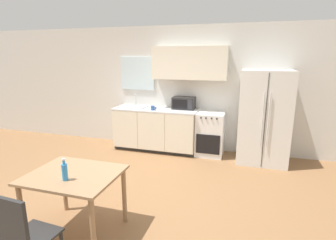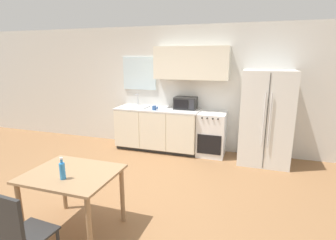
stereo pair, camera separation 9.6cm
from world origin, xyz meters
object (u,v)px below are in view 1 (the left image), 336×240
(refrigerator, at_px, (264,117))
(dining_chair_near, at_px, (22,234))
(microwave, at_px, (184,103))
(drink_bottle, at_px, (65,171))
(dining_table, at_px, (74,183))
(coffee_mug, at_px, (153,108))
(oven_range, at_px, (210,134))

(refrigerator, relative_size, dining_chair_near, 1.94)
(refrigerator, relative_size, microwave, 3.79)
(refrigerator, xyz_separation_m, drink_bottle, (-2.16, -3.11, -0.05))
(refrigerator, bearing_deg, dining_table, -126.45)
(microwave, distance_m, coffee_mug, 0.68)
(refrigerator, xyz_separation_m, coffee_mug, (-2.23, -0.14, 0.08))
(microwave, height_order, dining_chair_near, microwave)
(coffee_mug, height_order, dining_table, coffee_mug)
(refrigerator, distance_m, coffee_mug, 2.24)
(refrigerator, height_order, dining_table, refrigerator)
(oven_range, height_order, coffee_mug, coffee_mug)
(oven_range, bearing_deg, coffee_mug, -169.81)
(microwave, relative_size, coffee_mug, 3.85)
(microwave, relative_size, dining_chair_near, 0.51)
(oven_range, distance_m, dining_table, 3.24)
(oven_range, height_order, refrigerator, refrigerator)
(dining_table, height_order, dining_chair_near, dining_chair_near)
(refrigerator, height_order, dining_chair_near, refrigerator)
(coffee_mug, bearing_deg, drink_bottle, -88.55)
(oven_range, xyz_separation_m, microwave, (-0.61, 0.11, 0.61))
(oven_range, height_order, dining_chair_near, dining_chair_near)
(refrigerator, bearing_deg, microwave, 173.56)
(microwave, relative_size, drink_bottle, 1.94)
(drink_bottle, bearing_deg, dining_chair_near, -89.73)
(dining_chair_near, xyz_separation_m, drink_bottle, (-0.00, 0.62, 0.32))
(dining_table, xyz_separation_m, dining_chair_near, (0.02, -0.79, -0.10))
(refrigerator, relative_size, dining_table, 1.79)
(oven_range, bearing_deg, drink_bottle, -109.43)
(oven_range, height_order, drink_bottle, drink_bottle)
(microwave, xyz_separation_m, dining_chair_near, (-0.52, -3.92, -0.53))
(microwave, bearing_deg, drink_bottle, -98.94)
(dining_chair_near, height_order, drink_bottle, drink_bottle)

